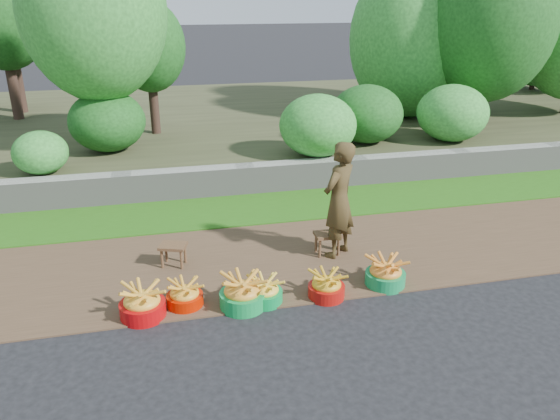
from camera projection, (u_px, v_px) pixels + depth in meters
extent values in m
plane|color=black|center=(302.00, 306.00, 6.65)|extent=(120.00, 120.00, 0.00)
cube|color=#503927|center=(279.00, 260.00, 7.77)|extent=(80.00, 2.50, 0.02)
cube|color=#276414|center=(253.00, 208.00, 9.58)|extent=(80.00, 1.50, 0.04)
cube|color=gray|center=(245.00, 179.00, 10.25)|extent=(80.00, 0.35, 0.55)
cube|color=#3E4026|center=(214.00, 123.00, 14.69)|extent=(80.00, 10.00, 0.50)
cylinder|color=#322119|center=(480.00, 92.00, 13.25)|extent=(0.22, 0.22, 1.54)
ellipsoid|color=#1B581B|center=(490.00, 19.00, 12.62)|extent=(3.06, 3.06, 3.82)
cylinder|color=#322119|center=(412.00, 74.00, 15.52)|extent=(0.23, 0.23, 1.71)
ellipsoid|color=#1B581B|center=(418.00, 8.00, 14.86)|extent=(3.04, 3.04, 3.81)
cylinder|color=#322119|center=(17.00, 75.00, 14.49)|extent=(0.25, 0.25, 1.96)
ellipsoid|color=green|center=(5.00, 10.00, 13.88)|extent=(2.20, 2.20, 2.74)
cylinder|color=#322119|center=(534.00, 74.00, 18.07)|extent=(0.17, 0.17, 0.98)
ellipsoid|color=green|center=(541.00, 34.00, 17.59)|extent=(2.65, 2.65, 3.31)
cylinder|color=#322119|center=(12.00, 80.00, 13.70)|extent=(0.25, 0.25, 1.95)
ellipsoid|color=#1B581B|center=(0.00, 11.00, 13.09)|extent=(2.24, 2.24, 2.80)
cylinder|color=#322119|center=(407.00, 97.00, 14.17)|extent=(0.17, 0.17, 1.02)
ellipsoid|color=green|center=(412.00, 38.00, 13.62)|extent=(3.15, 3.15, 3.94)
cylinder|color=#322119|center=(154.00, 102.00, 12.40)|extent=(0.21, 0.21, 1.46)
ellipsoid|color=#1B581B|center=(149.00, 47.00, 11.95)|extent=(1.59, 1.59, 1.98)
cylinder|color=#322119|center=(104.00, 104.00, 11.00)|extent=(0.25, 0.25, 1.90)
ellipsoid|color=green|center=(93.00, 10.00, 10.33)|extent=(2.78, 2.78, 3.47)
ellipsoid|color=green|center=(452.00, 113.00, 11.80)|extent=(1.53, 1.53, 1.22)
ellipsoid|color=#1B581B|center=(107.00, 121.00, 11.04)|extent=(1.53, 1.53, 1.23)
ellipsoid|color=green|center=(40.00, 153.00, 9.73)|extent=(0.97, 0.97, 0.77)
ellipsoid|color=#1B581B|center=(367.00, 114.00, 11.67)|extent=(1.55, 1.55, 1.24)
ellipsoid|color=green|center=(318.00, 125.00, 10.71)|extent=(1.53, 1.53, 1.22)
cylinder|color=#AD0609|center=(143.00, 309.00, 6.40)|extent=(0.54, 0.54, 0.19)
ellipsoid|color=gold|center=(142.00, 298.00, 6.34)|extent=(0.47, 0.47, 0.31)
cylinder|color=#B51600|center=(185.00, 300.00, 6.62)|extent=(0.44, 0.44, 0.16)
ellipsoid|color=gold|center=(184.00, 291.00, 6.57)|extent=(0.39, 0.39, 0.25)
cylinder|color=#108F3F|center=(243.00, 300.00, 6.60)|extent=(0.56, 0.56, 0.20)
ellipsoid|color=orange|center=(242.00, 288.00, 6.54)|extent=(0.49, 0.49, 0.32)
cylinder|color=#048D3C|center=(264.00, 296.00, 6.70)|extent=(0.44, 0.44, 0.16)
ellipsoid|color=yellow|center=(264.00, 288.00, 6.66)|extent=(0.39, 0.39, 0.25)
cylinder|color=#A3100B|center=(326.00, 291.00, 6.81)|extent=(0.46, 0.46, 0.17)
ellipsoid|color=gold|center=(327.00, 282.00, 6.76)|extent=(0.41, 0.41, 0.26)
cylinder|color=#138546|center=(385.00, 279.00, 7.08)|extent=(0.52, 0.52, 0.19)
ellipsoid|color=orange|center=(386.00, 269.00, 7.03)|extent=(0.46, 0.46, 0.30)
cube|color=brown|center=(173.00, 246.00, 7.49)|extent=(0.43, 0.38, 0.04)
cylinder|color=brown|center=(162.00, 259.00, 7.47)|extent=(0.04, 0.04, 0.27)
cylinder|color=brown|center=(181.00, 260.00, 7.44)|extent=(0.04, 0.04, 0.27)
cylinder|color=brown|center=(166.00, 253.00, 7.65)|extent=(0.04, 0.04, 0.27)
cylinder|color=brown|center=(185.00, 254.00, 7.62)|extent=(0.04, 0.04, 0.27)
cube|color=brown|center=(327.00, 235.00, 7.82)|extent=(0.37, 0.28, 0.04)
cylinder|color=brown|center=(320.00, 249.00, 7.76)|extent=(0.04, 0.04, 0.28)
cylinder|color=brown|center=(338.00, 247.00, 7.82)|extent=(0.04, 0.04, 0.28)
cylinder|color=brown|center=(316.00, 243.00, 7.94)|extent=(0.04, 0.04, 0.28)
cylinder|color=brown|center=(334.00, 241.00, 8.00)|extent=(0.04, 0.04, 0.28)
imported|color=black|center=(339.00, 200.00, 7.60)|extent=(0.73, 0.70, 1.68)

